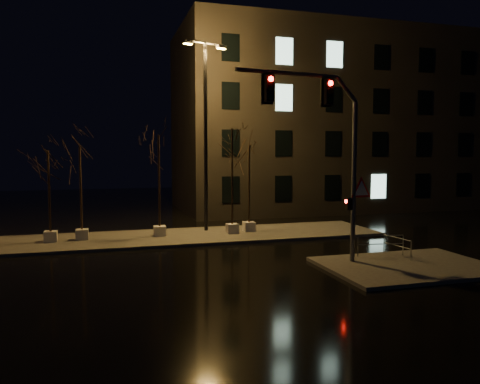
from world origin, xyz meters
name	(u,v)px	position (x,y,z in m)	size (l,w,h in m)	color
ground	(215,261)	(0.00, 0.00, 0.00)	(90.00, 90.00, 0.00)	black
median	(191,236)	(0.00, 6.00, 0.07)	(22.00, 5.00, 0.15)	#413F3A
sidewalk_corner	(408,266)	(7.50, -3.50, 0.07)	(7.00, 5.00, 0.15)	#413F3A
building	(322,122)	(14.00, 18.00, 7.50)	(25.00, 12.00, 15.00)	black
tree_0	(48,171)	(-7.43, 6.18, 3.90)	(1.80, 1.80, 4.94)	beige
tree_1	(80,168)	(-5.86, 6.38, 4.03)	(1.80, 1.80, 5.12)	beige
tree_2	(159,157)	(-1.69, 6.32, 4.57)	(1.80, 1.80, 5.82)	beige
tree_3	(232,152)	(2.46, 5.97, 4.86)	(1.80, 1.80, 6.22)	beige
tree_4	(249,164)	(3.61, 6.39, 4.15)	(1.80, 1.80, 5.27)	beige
traffic_signal_mast	(330,141)	(4.32, -2.44, 5.31)	(6.39, 0.91, 7.85)	#5C5F64
streetlight_main	(206,123)	(1.21, 7.38, 6.58)	(2.75, 1.09, 11.15)	black
guard_rail_a	(381,242)	(7.35, -1.70, 0.77)	(2.18, 0.38, 0.95)	#5C5F64
guard_rail_b	(397,244)	(7.99, -2.01, 0.71)	(0.21, 1.83, 0.87)	#5C5F64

